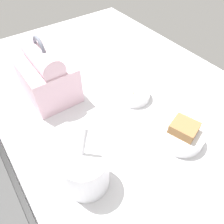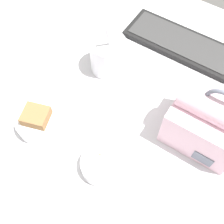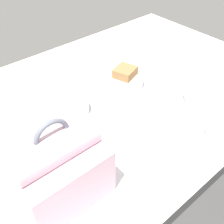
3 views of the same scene
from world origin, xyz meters
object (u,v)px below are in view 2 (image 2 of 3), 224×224
object	(u,v)px
lunch_bag	(208,122)
bento_bowl_snacks	(102,164)
bento_bowl_sandwich	(38,121)
keyboard	(180,43)
soup_cup	(108,55)

from	to	relation	value
lunch_bag	bento_bowl_snacks	bearing A→B (deg)	-128.55
lunch_bag	bento_bowl_sandwich	size ratio (longest dim) A/B	1.75
keyboard	lunch_bag	distance (cm)	33.56
soup_cup	bento_bowl_snacks	xyz separation A→B (cm)	(16.61, -27.92, -3.75)
keyboard	lunch_bag	size ratio (longest dim) A/B	1.72
keyboard	bento_bowl_sandwich	size ratio (longest dim) A/B	3.02
keyboard	lunch_bag	bearing A→B (deg)	-54.70
lunch_bag	soup_cup	bearing A→B (deg)	169.37
soup_cup	keyboard	bearing A→B (deg)	54.06
soup_cup	bento_bowl_snacks	world-z (taller)	soup_cup
keyboard	bento_bowl_snacks	xyz separation A→B (cm)	(1.78, -48.37, 0.92)
lunch_bag	soup_cup	world-z (taller)	lunch_bag
keyboard	soup_cup	distance (cm)	25.69
soup_cup	bento_bowl_sandwich	distance (cm)	27.95
bento_bowl_sandwich	lunch_bag	bearing A→B (deg)	28.87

